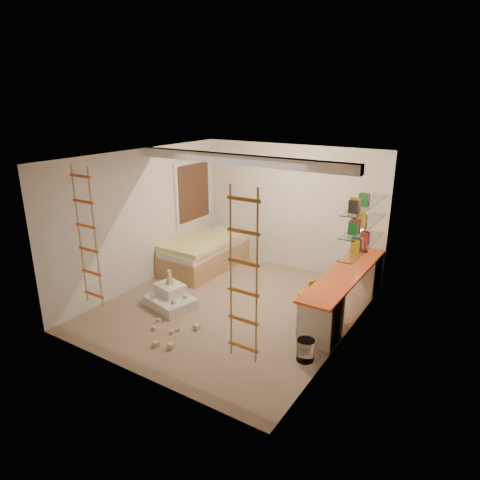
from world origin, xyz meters
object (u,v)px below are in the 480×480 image
Objects in this scene: play_platform at (170,298)px; swivel_chair at (310,303)px; bed at (205,253)px; desk at (345,291)px.

swivel_chair is at bearing 22.06° from play_platform.
bed is 1.84m from play_platform.
swivel_chair reaches higher than play_platform.
play_platform is at bearing -157.94° from swivel_chair.
play_platform is (0.56, -1.74, -0.19)m from bed.
swivel_chair is (2.78, -0.84, -0.06)m from bed.
desk is 2.99m from play_platform.
swivel_chair is at bearing -16.76° from bed.
bed is at bearing 163.24° from swivel_chair.
play_platform is at bearing -152.47° from desk.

